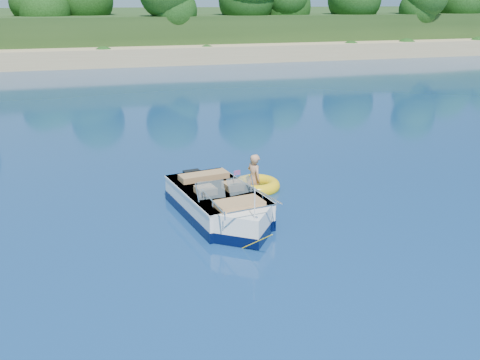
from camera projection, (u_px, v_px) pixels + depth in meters
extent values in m
plane|color=#0B274F|center=(187.00, 225.00, 13.80)|extent=(160.00, 160.00, 0.00)
cube|color=tan|center=(106.00, 58.00, 48.15)|extent=(170.00, 8.00, 2.00)
cube|color=#1D3615|center=(95.00, 34.00, 72.52)|extent=(170.00, 56.00, 6.00)
cylinder|color=#332211|center=(102.00, 23.00, 50.89)|extent=(0.44, 0.44, 3.60)
cylinder|color=#332211|center=(304.00, 27.00, 54.57)|extent=(0.44, 0.44, 2.60)
sphere|color=black|center=(305.00, 1.00, 53.77)|extent=(4.29, 4.29, 4.29)
cube|color=white|center=(216.00, 205.00, 14.39)|extent=(2.27, 3.57, 0.93)
cube|color=white|center=(242.00, 226.00, 13.04)|extent=(1.74, 1.74, 0.93)
cube|color=black|center=(217.00, 209.00, 14.43)|extent=(2.31, 3.61, 0.26)
cube|color=black|center=(242.00, 231.00, 13.08)|extent=(1.78, 1.78, 0.26)
cube|color=tan|center=(213.00, 193.00, 14.53)|extent=(1.77, 2.53, 0.09)
cube|color=white|center=(216.00, 189.00, 14.25)|extent=(2.31, 3.58, 0.05)
cube|color=black|center=(192.00, 183.00, 15.93)|extent=(0.53, 0.38, 0.79)
cube|color=#8C9EA5|center=(211.00, 190.00, 13.47)|extent=(0.69, 0.25, 0.43)
cube|color=#8C9EA5|center=(240.00, 185.00, 13.80)|extent=(0.73, 0.43, 0.43)
cube|color=#B18151|center=(206.00, 193.00, 13.89)|extent=(0.56, 0.56, 0.35)
cube|color=#B18151|center=(233.00, 189.00, 14.21)|extent=(0.56, 0.56, 0.35)
cube|color=#B18151|center=(204.00, 179.00, 14.99)|extent=(1.44, 0.70, 0.34)
cube|color=#B18151|center=(239.00, 207.00, 13.04)|extent=(1.25, 0.84, 0.30)
cylinder|color=white|center=(255.00, 203.00, 12.20)|extent=(0.03, 0.03, 0.75)
cube|color=red|center=(237.00, 173.00, 13.65)|extent=(0.19, 0.04, 0.12)
cube|color=silver|center=(255.00, 218.00, 12.27)|extent=(0.10, 0.07, 0.04)
cylinder|color=yellow|center=(256.00, 242.00, 12.10)|extent=(0.48, 0.84, 0.67)
torus|color=yellow|center=(256.00, 186.00, 16.37)|extent=(1.93, 1.93, 0.39)
torus|color=red|center=(256.00, 185.00, 16.37)|extent=(1.59, 1.59, 0.13)
imported|color=tan|center=(253.00, 190.00, 16.32)|extent=(0.64, 0.94, 1.69)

